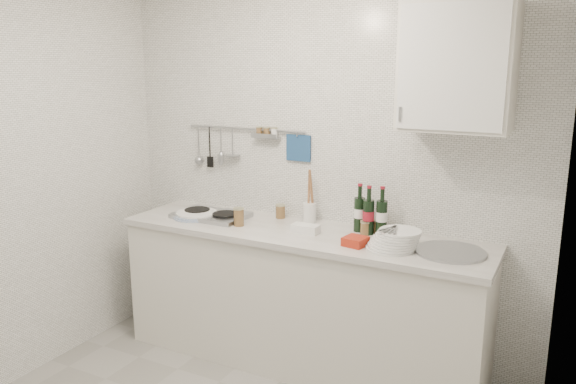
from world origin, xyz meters
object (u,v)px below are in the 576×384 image
object	(u,v)px
utensil_crock	(310,210)
wall_cabinet	(458,67)
plate_stack_sink	(395,240)
plate_stack_hob	(196,215)
wine_bottles	(370,210)

from	to	relation	value
utensil_crock	wall_cabinet	bearing A→B (deg)	-5.11
plate_stack_sink	utensil_crock	distance (m)	0.74
plate_stack_hob	plate_stack_sink	distance (m)	1.44
plate_stack_sink	wine_bottles	world-z (taller)	wine_bottles
utensil_crock	wine_bottles	bearing A→B (deg)	-7.04
wall_cabinet	wine_bottles	bearing A→B (deg)	176.67
plate_stack_hob	wine_bottles	world-z (taller)	wine_bottles
wine_bottles	utensil_crock	size ratio (longest dim) A/B	0.84
plate_stack_hob	wall_cabinet	bearing A→B (deg)	5.76
wall_cabinet	wine_bottles	xyz separation A→B (m)	(-0.49, 0.03, -0.87)
plate_stack_sink	wine_bottles	bearing A→B (deg)	136.35
wall_cabinet	plate_stack_hob	xyz separation A→B (m)	(-1.70, -0.17, -1.01)
wine_bottles	utensil_crock	bearing A→B (deg)	172.96
wall_cabinet	utensil_crock	xyz separation A→B (m)	(-0.93, 0.08, -0.94)
wine_bottles	utensil_crock	distance (m)	0.45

